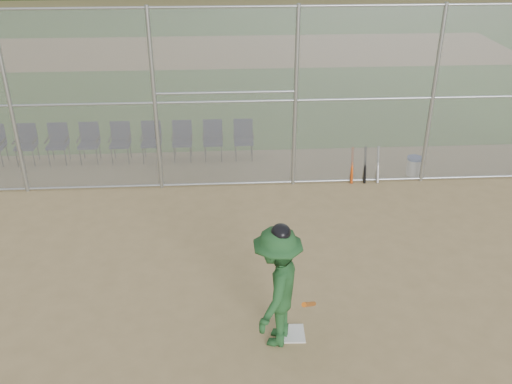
{
  "coord_description": "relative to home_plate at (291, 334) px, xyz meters",
  "views": [
    {
      "loc": [
        -0.55,
        -6.69,
        5.85
      ],
      "look_at": [
        0.0,
        2.5,
        1.1
      ],
      "focal_mm": 40.0,
      "sensor_mm": 36.0,
      "label": 1
    }
  ],
  "objects": [
    {
      "name": "ground",
      "position": [
        -0.37,
        0.08,
        -0.01
      ],
      "size": [
        100.0,
        100.0,
        0.0
      ],
      "primitive_type": "plane",
      "color": "tan",
      "rests_on": "ground"
    },
    {
      "name": "grass_strip",
      "position": [
        -0.37,
        18.08,
        -0.0
      ],
      "size": [
        100.0,
        100.0,
        0.0
      ],
      "primitive_type": "plane",
      "color": "#32661E",
      "rests_on": "ground"
    },
    {
      "name": "dirt_patch_far",
      "position": [
        -0.37,
        18.08,
        -0.0
      ],
      "size": [
        24.0,
        24.0,
        0.0
      ],
      "primitive_type": "plane",
      "color": "tan",
      "rests_on": "ground"
    },
    {
      "name": "backstop_fence",
      "position": [
        -0.37,
        5.08,
        2.06
      ],
      "size": [
        16.09,
        0.09,
        4.0
      ],
      "color": "gray",
      "rests_on": "ground"
    },
    {
      "name": "home_plate",
      "position": [
        0.0,
        0.0,
        0.0
      ],
      "size": [
        0.43,
        0.43,
        0.02
      ],
      "primitive_type": "cube",
      "rotation": [
        0.0,
        0.0,
        -0.04
      ],
      "color": "white",
      "rests_on": "ground"
    },
    {
      "name": "batter_at_plate",
      "position": [
        -0.23,
        -0.1,
        0.95
      ],
      "size": [
        1.11,
        1.45,
        1.99
      ],
      "color": "#1F4D24",
      "rests_on": "ground"
    },
    {
      "name": "water_cooler",
      "position": [
        3.54,
        5.39,
        0.22
      ],
      "size": [
        0.36,
        0.36,
        0.45
      ],
      "color": "white",
      "rests_on": "ground"
    },
    {
      "name": "spare_bats",
      "position": [
        2.29,
        5.1,
        0.41
      ],
      "size": [
        0.66,
        0.29,
        0.84
      ],
      "color": "#D84C14",
      "rests_on": "ground"
    },
    {
      "name": "chair_1",
      "position": [
        -5.78,
        6.61,
        0.47
      ],
      "size": [
        0.54,
        0.52,
        0.96
      ],
      "primitive_type": null,
      "color": "#0F1538",
      "rests_on": "ground"
    },
    {
      "name": "chair_2",
      "position": [
        -5.02,
        6.61,
        0.47
      ],
      "size": [
        0.54,
        0.52,
        0.96
      ],
      "primitive_type": null,
      "color": "#0F1538",
      "rests_on": "ground"
    },
    {
      "name": "chair_3",
      "position": [
        -4.26,
        6.61,
        0.47
      ],
      "size": [
        0.54,
        0.52,
        0.96
      ],
      "primitive_type": null,
      "color": "#0F1538",
      "rests_on": "ground"
    },
    {
      "name": "chair_4",
      "position": [
        -3.49,
        6.61,
        0.47
      ],
      "size": [
        0.54,
        0.52,
        0.96
      ],
      "primitive_type": null,
      "color": "#0F1538",
      "rests_on": "ground"
    },
    {
      "name": "chair_5",
      "position": [
        -2.73,
        6.61,
        0.47
      ],
      "size": [
        0.54,
        0.52,
        0.96
      ],
      "primitive_type": null,
      "color": "#0F1538",
      "rests_on": "ground"
    },
    {
      "name": "chair_6",
      "position": [
        -1.97,
        6.61,
        0.47
      ],
      "size": [
        0.54,
        0.52,
        0.96
      ],
      "primitive_type": null,
      "color": "#0F1538",
      "rests_on": "ground"
    },
    {
      "name": "chair_7",
      "position": [
        -1.2,
        6.61,
        0.47
      ],
      "size": [
        0.54,
        0.52,
        0.96
      ],
      "primitive_type": null,
      "color": "#0F1538",
      "rests_on": "ground"
    },
    {
      "name": "chair_8",
      "position": [
        -0.44,
        6.61,
        0.47
      ],
      "size": [
        0.54,
        0.52,
        0.96
      ],
      "primitive_type": null,
      "color": "#0F1538",
      "rests_on": "ground"
    }
  ]
}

